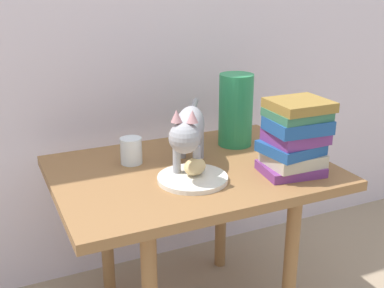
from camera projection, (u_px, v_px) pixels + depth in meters
The scene contains 7 objects.
side_table at pixel (192, 189), 1.55m from camera, with size 0.86×0.62×0.56m.
plate at pixel (193, 178), 1.43m from camera, with size 0.21×0.21×0.01m, color silver.
bread_roll at pixel (195, 166), 1.43m from camera, with size 0.08×0.06×0.05m, color #E0BC7A.
cat at pixel (188, 130), 1.46m from camera, with size 0.26×0.43×0.23m.
book_stack at pixel (295, 137), 1.45m from camera, with size 0.19×0.17×0.23m.
green_vase at pixel (236, 110), 1.69m from camera, with size 0.12×0.12×0.25m, color #288C51.
candle_jar at pixel (131, 152), 1.55m from camera, with size 0.07×0.07×0.08m.
Camera 1 is at (-0.59, -1.28, 1.14)m, focal length 45.26 mm.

